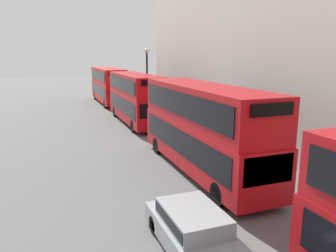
{
  "coord_description": "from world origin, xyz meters",
  "views": [
    {
      "loc": [
        -5.79,
        3.19,
        6.05
      ],
      "look_at": [
        0.48,
        19.96,
        2.11
      ],
      "focal_mm": 35.0,
      "sensor_mm": 36.0,
      "label": 1
    }
  ],
  "objects": [
    {
      "name": "car_hatchback",
      "position": [
        -1.8,
        11.59,
        0.73
      ],
      "size": [
        1.87,
        4.41,
        1.37
      ],
      "color": "gray",
      "rests_on": "ground"
    },
    {
      "name": "bus_second_in_queue",
      "position": [
        1.6,
        17.93,
        2.5
      ],
      "size": [
        2.59,
        10.95,
        4.54
      ],
      "color": "#A80F14",
      "rests_on": "ground"
    },
    {
      "name": "bus_third_in_queue",
      "position": [
        1.6,
        31.26,
        2.4
      ],
      "size": [
        2.59,
        10.39,
        4.35
      ],
      "color": "#A80F14",
      "rests_on": "ground"
    },
    {
      "name": "bus_trailing",
      "position": [
        1.6,
        44.45,
        2.4
      ],
      "size": [
        2.59,
        11.15,
        4.35
      ],
      "color": "red",
      "rests_on": "ground"
    },
    {
      "name": "street_lamp",
      "position": [
        3.67,
        34.4,
        4.06
      ],
      "size": [
        0.44,
        0.44,
        6.59
      ],
      "color": "black",
      "rests_on": "ground"
    }
  ]
}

